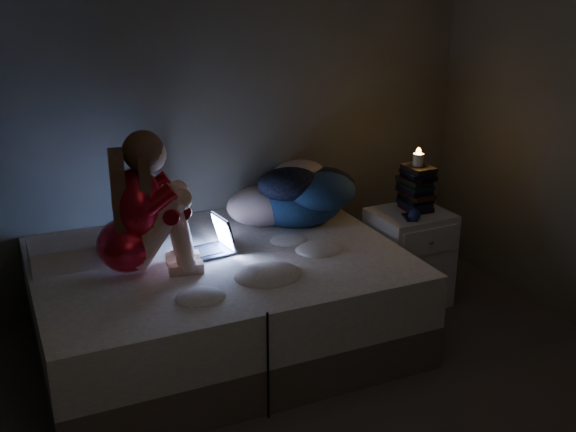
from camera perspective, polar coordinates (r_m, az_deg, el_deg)
wall_back at (r=4.67m, az=-5.23°, el=9.18°), size 3.60×0.02×2.60m
bed at (r=4.16m, az=-5.60°, el=-6.98°), size 2.10×1.57×0.58m
pillow at (r=4.11m, az=-17.55°, el=-2.79°), size 0.46×0.33×0.13m
woman at (r=3.75m, az=-13.52°, el=0.89°), size 0.54×0.40×0.80m
laptop at (r=4.02m, az=-7.13°, el=-1.70°), size 0.36×0.27×0.23m
clothes_pile at (r=4.51m, az=0.73°, el=2.06°), size 0.80×0.71×0.41m
nightstand at (r=4.71m, az=9.96°, el=-3.39°), size 0.50×0.44×0.65m
book_stack at (r=4.59m, az=10.60°, el=2.27°), size 0.19×0.25×0.31m
candle at (r=4.53m, az=10.76°, el=4.59°), size 0.07×0.07×0.08m
phone at (r=4.48m, az=10.02°, el=-0.10°), size 0.11×0.16×0.01m
blue_orb at (r=4.43m, az=10.40°, el=0.09°), size 0.08×0.08×0.08m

